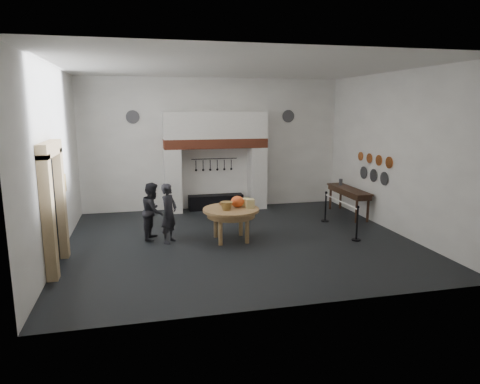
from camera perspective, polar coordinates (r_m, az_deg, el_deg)
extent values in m
cube|color=black|center=(11.56, 0.00, -6.46)|extent=(9.00, 8.00, 0.02)
cube|color=silver|center=(11.06, 0.00, 16.36)|extent=(9.00, 8.00, 0.02)
cube|color=white|center=(14.99, -3.51, 6.38)|extent=(9.00, 0.02, 4.50)
cube|color=white|center=(7.29, 7.20, 1.17)|extent=(9.00, 0.02, 4.50)
cube|color=white|center=(10.98, -23.57, 3.69)|extent=(0.02, 8.00, 4.50)
cube|color=white|center=(12.87, 19.97, 4.93)|extent=(0.02, 8.00, 4.50)
cube|color=silver|center=(14.61, -8.93, 1.49)|extent=(0.55, 0.70, 2.15)
cube|color=silver|center=(15.11, 2.29, 1.94)|extent=(0.55, 0.70, 2.15)
cube|color=#9E442B|center=(14.64, -3.28, 6.50)|extent=(3.50, 0.72, 0.32)
cube|color=silver|center=(14.60, -3.31, 8.89)|extent=(3.50, 0.70, 0.90)
cube|color=black|center=(15.02, -3.24, -1.33)|extent=(1.90, 0.45, 0.50)
cylinder|color=black|center=(14.96, -3.44, 4.45)|extent=(1.60, 0.02, 0.02)
cube|color=black|center=(10.17, -23.94, -2.60)|extent=(0.04, 1.10, 2.50)
cube|color=tan|center=(9.48, -24.19, -3.28)|extent=(0.22, 0.30, 2.60)
cube|color=tan|center=(10.82, -22.83, -1.46)|extent=(0.22, 0.30, 2.60)
cube|color=tan|center=(9.94, -24.07, 5.29)|extent=(0.22, 1.70, 0.30)
cube|color=gold|center=(11.84, -22.42, 1.08)|extent=(0.05, 0.34, 0.44)
cylinder|color=#A9894F|center=(11.36, -1.21, -2.38)|extent=(1.65, 1.65, 0.07)
ellipsoid|color=#ED5321|center=(11.45, -0.34, -1.29)|extent=(0.36, 0.36, 0.31)
cube|color=#D9C782|center=(11.39, 1.30, -1.54)|extent=(0.22, 0.22, 0.24)
cube|color=#E4DB88|center=(11.67, 0.83, -1.33)|extent=(0.18, 0.18, 0.20)
cone|color=olive|center=(11.15, -1.81, -1.87)|extent=(0.35, 0.35, 0.22)
ellipsoid|color=#9F6138|center=(11.65, -2.05, -1.53)|extent=(0.31, 0.18, 0.13)
imported|color=black|center=(11.35, -9.46, -2.81)|extent=(0.63, 0.69, 1.58)
imported|color=black|center=(11.73, -11.54, -2.50)|extent=(0.75, 0.87, 1.55)
cube|color=#362013|center=(14.45, 14.30, 0.35)|extent=(0.55, 2.20, 0.06)
cylinder|color=#4F4E54|center=(14.95, 13.27, 1.30)|extent=(0.12, 0.12, 0.22)
cylinder|color=#C6662D|center=(13.05, 19.26, 3.73)|extent=(0.03, 0.34, 0.34)
cylinder|color=#C6662D|center=(13.52, 18.02, 4.04)|extent=(0.03, 0.32, 0.32)
cylinder|color=#C6662D|center=(13.99, 16.87, 4.34)|extent=(0.03, 0.30, 0.30)
cylinder|color=#C6662D|center=(14.46, 15.78, 4.61)|extent=(0.03, 0.28, 0.28)
cylinder|color=#4C4C51|center=(13.29, 18.67, 1.71)|extent=(0.03, 0.40, 0.40)
cylinder|color=#4C4C51|center=(13.79, 17.37, 2.12)|extent=(0.03, 0.40, 0.40)
cylinder|color=#4C4C51|center=(14.31, 16.16, 2.50)|extent=(0.03, 0.40, 0.40)
cylinder|color=#4C4C51|center=(14.69, -14.12, 9.68)|extent=(0.44, 0.03, 0.44)
cylinder|color=#4C4C51|center=(15.58, 6.46, 10.01)|extent=(0.44, 0.03, 0.44)
cylinder|color=black|center=(11.85, 15.34, -4.15)|extent=(0.05, 0.05, 0.90)
cylinder|color=black|center=(13.58, 11.35, -2.02)|extent=(0.05, 0.05, 0.90)
cylinder|color=white|center=(12.62, 13.29, -1.26)|extent=(0.04, 2.00, 0.04)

